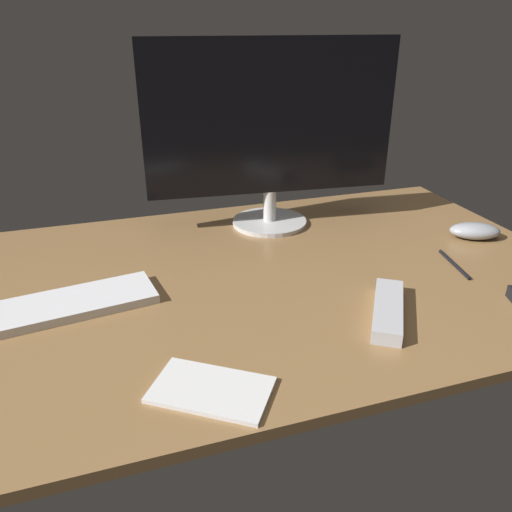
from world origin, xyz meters
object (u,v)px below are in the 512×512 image
(monitor, at_px, (271,126))
(notepad, at_px, (211,390))
(keyboard, at_px, (60,306))
(tv_remote, at_px, (388,310))
(computer_mouse, at_px, (475,231))
(pen, at_px, (454,264))

(monitor, distance_m, notepad, 0.71)
(keyboard, distance_m, tv_remote, 0.60)
(computer_mouse, bearing_deg, monitor, 172.99)
(notepad, bearing_deg, computer_mouse, 25.16)
(tv_remote, height_order, notepad, tv_remote)
(keyboard, xyz_separation_m, notepad, (0.21, -0.30, -0.01))
(computer_mouse, xyz_separation_m, pen, (-0.14, -0.11, -0.02))
(keyboard, relative_size, computer_mouse, 2.89)
(monitor, height_order, pen, monitor)
(notepad, relative_size, pen, 1.24)
(monitor, distance_m, tv_remote, 0.55)
(monitor, xyz_separation_m, keyboard, (-0.51, -0.29, -0.24))
(monitor, bearing_deg, tv_remote, -78.26)
(pen, bearing_deg, computer_mouse, -40.39)
(notepad, bearing_deg, monitor, 63.27)
(pen, bearing_deg, notepad, 122.89)
(tv_remote, bearing_deg, monitor, 38.83)
(computer_mouse, distance_m, notepad, 0.82)
(computer_mouse, relative_size, pen, 0.87)
(computer_mouse, distance_m, pen, 0.18)
(computer_mouse, relative_size, notepad, 0.70)
(keyboard, xyz_separation_m, computer_mouse, (0.95, 0.04, 0.01))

